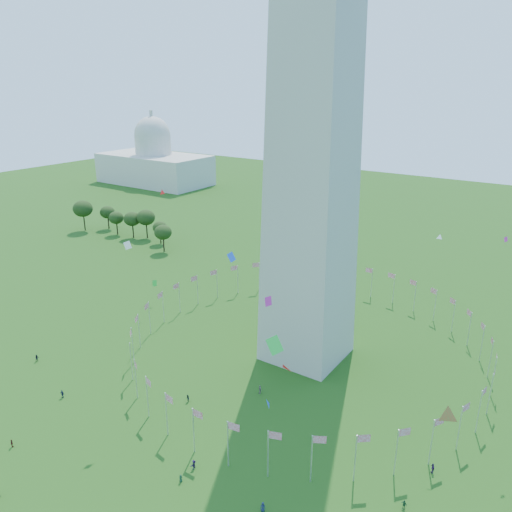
# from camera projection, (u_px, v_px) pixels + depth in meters

# --- Properties ---
(ground) EXTENTS (600.00, 600.00, 0.00)m
(ground) POSITION_uv_depth(u_px,v_px,m) (153.00, 488.00, 79.27)
(ground) COLOR #19430F
(ground) RESTS_ON ground
(flag_ring) EXTENTS (80.24, 80.24, 9.00)m
(flag_ring) POSITION_uv_depth(u_px,v_px,m) (306.00, 337.00, 116.73)
(flag_ring) COLOR silver
(flag_ring) RESTS_ON ground
(capitol_building) EXTENTS (70.00, 35.00, 46.00)m
(capitol_building) POSITION_uv_depth(u_px,v_px,m) (153.00, 146.00, 307.59)
(capitol_building) COLOR beige
(capitol_building) RESTS_ON ground
(crowd) EXTENTS (102.55, 75.49, 1.93)m
(crowd) POSITION_uv_depth(u_px,v_px,m) (162.00, 489.00, 77.96)
(crowd) COLOR #1D2745
(crowd) RESTS_ON ground
(kites_aloft) EXTENTS (108.39, 68.44, 35.49)m
(kites_aloft) POSITION_uv_depth(u_px,v_px,m) (279.00, 335.00, 88.00)
(kites_aloft) COLOR red
(kites_aloft) RESTS_ON ground
(tree_line_west) EXTENTS (55.82, 15.80, 12.91)m
(tree_line_west) POSITION_uv_depth(u_px,v_px,m) (123.00, 224.00, 205.62)
(tree_line_west) COLOR #284517
(tree_line_west) RESTS_ON ground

